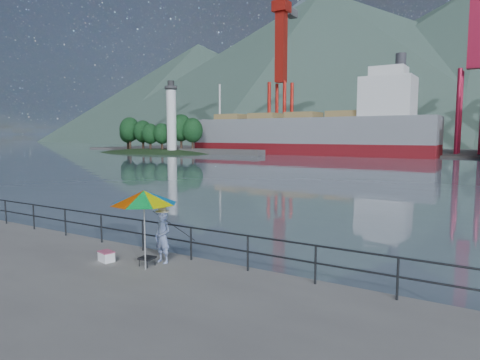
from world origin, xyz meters
name	(u,v)px	position (x,y,z in m)	size (l,w,h in m)	color
harbor_water	(461,148)	(0.00, 130.00, 0.00)	(500.00, 280.00, 0.00)	slate
guardrail	(121,231)	(0.00, 1.70, 0.52)	(22.00, 0.06, 1.03)	#2D3033
lighthouse_islet	(154,150)	(-54.97, 61.99, 0.26)	(48.00, 26.40, 19.20)	#263F1E
fisherman	(163,237)	(2.46, 1.05, 0.76)	(0.55, 0.36, 1.52)	navy
beach_umbrella	(144,197)	(2.50, 0.27, 2.06)	(2.24, 2.24, 2.26)	white
folding_stool	(147,261)	(2.29, 0.55, 0.14)	(0.45, 0.45, 0.26)	black
cooler_bag	(106,257)	(0.93, 0.23, 0.14)	(0.48, 0.32, 0.28)	white
fishing_rod	(176,255)	(2.22, 1.89, 0.00)	(0.02, 0.02, 2.16)	black
bulk_carrier	(315,133)	(-21.50, 72.12, 4.15)	(49.64, 8.59, 14.50)	maroon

